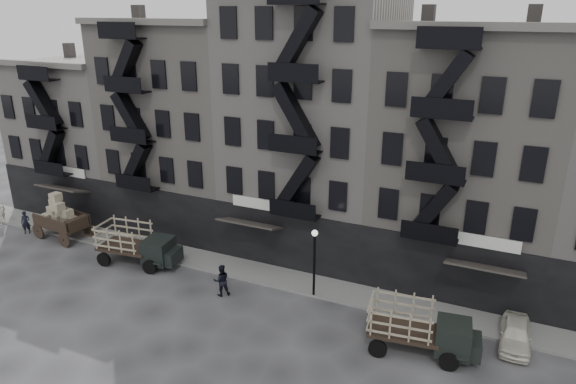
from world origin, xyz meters
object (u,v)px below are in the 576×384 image
at_px(stake_truck_west, 137,241).
at_px(pedestrian_mid, 221,280).
at_px(wagon, 59,213).
at_px(car_east, 515,334).
at_px(stake_truck_east, 420,325).
at_px(pedestrian_west, 26,222).

xyz_separation_m(stake_truck_west, pedestrian_mid, (7.18, -1.15, -0.59)).
height_order(wagon, car_east, wagon).
distance_m(stake_truck_east, car_east, 5.10).
height_order(wagon, stake_truck_east, wagon).
height_order(car_east, pedestrian_mid, pedestrian_mid).
bearing_deg(stake_truck_east, stake_truck_west, 167.93).
bearing_deg(stake_truck_west, pedestrian_west, 171.48).
distance_m(pedestrian_west, pedestrian_mid, 18.03).
xyz_separation_m(wagon, pedestrian_west, (-2.99, -0.59, -1.09)).
bearing_deg(stake_truck_west, stake_truck_east, -11.99).
bearing_deg(wagon, stake_truck_east, 0.61).
relative_size(wagon, pedestrian_west, 2.43).
bearing_deg(pedestrian_west, pedestrian_mid, -42.45).
distance_m(car_east, pedestrian_west, 33.87).
distance_m(stake_truck_east, pedestrian_west, 29.63).
xyz_separation_m(stake_truck_west, stake_truck_east, (18.76, -1.67, -0.05)).
bearing_deg(pedestrian_mid, car_east, 147.29).
distance_m(stake_truck_west, pedestrian_west, 10.82).
height_order(stake_truck_east, pedestrian_west, stake_truck_east).
relative_size(wagon, stake_truck_west, 0.75).
relative_size(stake_truck_west, stake_truck_east, 1.04).
bearing_deg(wagon, pedestrian_mid, -1.65).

